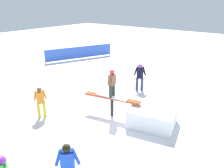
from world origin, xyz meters
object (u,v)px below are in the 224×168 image
at_px(main_rider_on_rail, 112,84).
at_px(bystander_blue, 68,165).
at_px(bystander_orange, 41,101).
at_px(bystander_black, 140,76).
at_px(rail_feature, 112,100).

height_order(main_rider_on_rail, bystander_blue, main_rider_on_rail).
distance_m(bystander_orange, bystander_black, 5.54).
xyz_separation_m(rail_feature, bystander_black, (0.55, -3.27, 0.10)).
bearing_deg(bystander_orange, bystander_black, 8.04).
bearing_deg(main_rider_on_rail, bystander_black, -87.48).
xyz_separation_m(main_rider_on_rail, bystander_blue, (-1.58, 3.93, -0.67)).
distance_m(bystander_orange, bystander_blue, 4.40).
bearing_deg(main_rider_on_rail, bystander_orange, 32.89).
distance_m(main_rider_on_rail, bystander_black, 3.38).
distance_m(rail_feature, bystander_orange, 3.07).
height_order(rail_feature, bystander_blue, bystander_blue).
xyz_separation_m(bystander_orange, bystander_black, (-1.80, -5.24, 0.08)).
xyz_separation_m(rail_feature, main_rider_on_rail, (0.00, 0.00, 0.73)).
bearing_deg(rail_feature, bystander_blue, 99.01).
bearing_deg(bystander_orange, rail_feature, -23.07).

